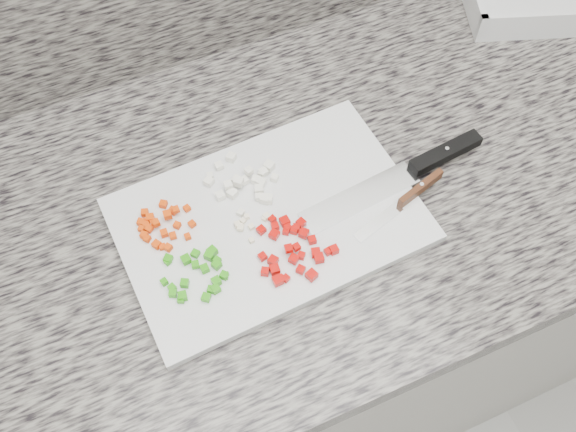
% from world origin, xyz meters
% --- Properties ---
extents(cabinet, '(3.92, 0.62, 0.86)m').
position_xyz_m(cabinet, '(0.00, 1.44, 0.43)').
color(cabinet, beige).
rests_on(cabinet, ground).
extents(countertop, '(3.96, 0.64, 0.04)m').
position_xyz_m(countertop, '(0.00, 1.44, 0.88)').
color(countertop, slate).
rests_on(countertop, cabinet).
extents(cutting_board, '(0.42, 0.29, 0.01)m').
position_xyz_m(cutting_board, '(-0.08, 1.40, 0.91)').
color(cutting_board, silver).
rests_on(cutting_board, countertop).
extents(carrot_pile, '(0.08, 0.08, 0.02)m').
position_xyz_m(carrot_pile, '(-0.22, 1.44, 0.92)').
color(carrot_pile, '#DC3D04').
rests_on(carrot_pile, cutting_board).
extents(onion_pile, '(0.10, 0.11, 0.02)m').
position_xyz_m(onion_pile, '(-0.09, 1.46, 0.92)').
color(onion_pile, white).
rests_on(onion_pile, cutting_board).
extents(green_pepper_pile, '(0.09, 0.09, 0.01)m').
position_xyz_m(green_pepper_pile, '(-0.20, 1.35, 0.92)').
color(green_pepper_pile, '#29930D').
rests_on(green_pepper_pile, cutting_board).
extents(red_pepper_pile, '(0.11, 0.11, 0.02)m').
position_xyz_m(red_pepper_pile, '(-0.07, 1.34, 0.92)').
color(red_pepper_pile, '#BC0602').
rests_on(red_pepper_pile, cutting_board).
extents(garlic_pile, '(0.05, 0.04, 0.01)m').
position_xyz_m(garlic_pile, '(-0.11, 1.40, 0.92)').
color(garlic_pile, '#F7E9BF').
rests_on(garlic_pile, cutting_board).
extents(chef_knife, '(0.30, 0.06, 0.02)m').
position_xyz_m(chef_knife, '(0.14, 1.38, 0.92)').
color(chef_knife, silver).
rests_on(chef_knife, cutting_board).
extents(paring_knife, '(0.16, 0.06, 0.02)m').
position_xyz_m(paring_knife, '(0.11, 1.34, 0.92)').
color(paring_knife, silver).
rests_on(paring_knife, cutting_board).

